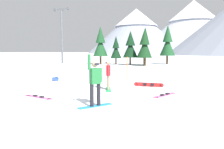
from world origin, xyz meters
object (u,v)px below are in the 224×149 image
at_px(pine_tree_short, 100,44).
at_px(pine_tree_twin, 130,46).
at_px(snowboarder_midground, 108,74).
at_px(pine_tree_broad, 145,45).
at_px(trail_marker_pole, 127,69).
at_px(ski_lift_tower, 62,32).
at_px(loose_snowboard_far_spare, 39,97).
at_px(loose_snowboard_near_left, 149,85).
at_px(snowboarder_foreground, 95,82).
at_px(loose_snowboard_near_right, 165,95).
at_px(backpack_blue, 55,79).
at_px(pine_tree_tall, 116,49).
at_px(pine_tree_young, 168,43).
at_px(pine_tree_leaning, 144,46).

relative_size(pine_tree_short, pine_tree_twin, 1.16).
relative_size(snowboarder_midground, pine_tree_broad, 0.28).
bearing_deg(trail_marker_pole, pine_tree_short, 124.98).
bearing_deg(snowboarder_midground, pine_tree_short, 120.55).
relative_size(trail_marker_pole, ski_lift_tower, 0.18).
bearing_deg(loose_snowboard_far_spare, pine_tree_twin, 102.20).
height_order(loose_snowboard_near_left, pine_tree_twin, pine_tree_twin).
relative_size(snowboarder_foreground, loose_snowboard_near_right, 1.15).
xyz_separation_m(snowboarder_foreground, loose_snowboard_far_spare, (-3.35, 0.26, -0.99)).
distance_m(loose_snowboard_near_left, loose_snowboard_far_spare, 6.70).
xyz_separation_m(loose_snowboard_near_right, ski_lift_tower, (-24.15, 21.64, 5.80)).
height_order(snowboarder_foreground, loose_snowboard_near_right, snowboarder_foreground).
xyz_separation_m(loose_snowboard_near_right, pine_tree_short, (-16.01, 21.67, 3.47)).
distance_m(backpack_blue, pine_tree_short, 21.36).
distance_m(snowboarder_midground, pine_tree_broad, 23.88).
relative_size(loose_snowboard_far_spare, pine_tree_twin, 0.35).
bearing_deg(pine_tree_tall, pine_tree_young, 29.36).
xyz_separation_m(snowboarder_midground, trail_marker_pole, (-0.58, 4.19, 0.01)).
distance_m(pine_tree_tall, pine_tree_broad, 5.07).
bearing_deg(loose_snowboard_near_right, loose_snowboard_near_left, 124.16).
relative_size(loose_snowboard_near_left, pine_tree_leaning, 0.33).
bearing_deg(trail_marker_pole, snowboarder_midground, -82.16).
relative_size(loose_snowboard_near_left, pine_tree_twin, 0.34).
distance_m(pine_tree_leaning, pine_tree_twin, 3.02).
relative_size(loose_snowboard_near_right, pine_tree_young, 0.27).
relative_size(loose_snowboard_near_left, ski_lift_tower, 0.19).
height_order(snowboarder_midground, pine_tree_young, pine_tree_young).
xyz_separation_m(snowboarder_midground, pine_tree_broad, (-5.36, 23.15, 2.40)).
height_order(snowboarder_foreground, snowboarder_midground, snowboarder_foreground).
relative_size(snowboarder_midground, loose_snowboard_near_left, 0.91).
distance_m(loose_snowboard_far_spare, pine_tree_leaning, 24.95).
distance_m(loose_snowboard_far_spare, backpack_blue, 6.10).
bearing_deg(backpack_blue, loose_snowboard_far_spare, -56.62).
xyz_separation_m(pine_tree_tall, pine_tree_broad, (5.01, 0.42, 0.68)).
relative_size(snowboarder_midground, trail_marker_pole, 0.94).
xyz_separation_m(loose_snowboard_near_left, pine_tree_tall, (-12.13, 20.60, 2.48)).
bearing_deg(ski_lift_tower, loose_snowboard_near_right, -41.86).
relative_size(snowboarder_foreground, loose_snowboard_near_left, 1.13).
bearing_deg(snowboarder_foreground, loose_snowboard_far_spare, 175.58).
bearing_deg(pine_tree_leaning, pine_tree_twin, 156.95).
distance_m(backpack_blue, trail_marker_pole, 5.48).
xyz_separation_m(pine_tree_leaning, pine_tree_young, (2.17, 5.87, 0.57)).
bearing_deg(snowboarder_foreground, pine_tree_twin, 108.92).
xyz_separation_m(pine_tree_tall, ski_lift_tower, (-10.46, -1.27, 3.21)).
distance_m(pine_tree_tall, ski_lift_tower, 11.01).
relative_size(loose_snowboard_far_spare, backpack_blue, 3.44).
relative_size(pine_tree_leaning, pine_tree_broad, 0.94).
xyz_separation_m(snowboarder_foreground, pine_tree_twin, (-8.93, 26.04, 2.01)).
distance_m(snowboarder_midground, ski_lift_tower, 30.31).
bearing_deg(snowboarder_midground, loose_snowboard_far_spare, -120.87).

